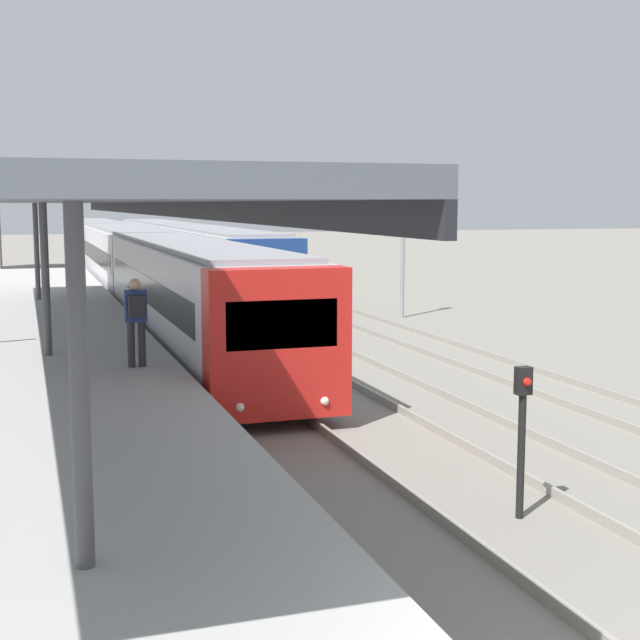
# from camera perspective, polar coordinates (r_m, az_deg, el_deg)

# --- Properties ---
(platform_canopy) EXTENTS (4.00, 27.91, 3.27)m
(platform_canopy) POSITION_cam_1_polar(r_m,az_deg,el_deg) (18.63, -17.21, 7.45)
(platform_canopy) COLOR #4C515B
(platform_canopy) RESTS_ON station_platform
(person_on_platform) EXTENTS (0.40, 0.40, 1.66)m
(person_on_platform) POSITION_cam_1_polar(r_m,az_deg,el_deg) (16.94, -11.69, 0.32)
(person_on_platform) COLOR #2D2D33
(person_on_platform) RESTS_ON station_platform
(train_near) EXTENTS (2.60, 49.52, 3.07)m
(train_near) POSITION_cam_1_polar(r_m,az_deg,el_deg) (39.84, -12.32, 3.88)
(train_near) COLOR red
(train_near) RESTS_ON ground_plane
(train_far) EXTENTS (2.59, 33.06, 3.05)m
(train_far) POSITION_cam_1_polar(r_m,az_deg,el_deg) (45.24, -8.74, 4.36)
(train_far) COLOR navy
(train_far) RESTS_ON ground_plane
(signal_post_near) EXTENTS (0.20, 0.21, 2.00)m
(signal_post_near) POSITION_cam_1_polar(r_m,az_deg,el_deg) (11.83, 12.81, -6.62)
(signal_post_near) COLOR black
(signal_post_near) RESTS_ON ground_plane
(signal_mast_far) EXTENTS (0.28, 0.29, 4.86)m
(signal_mast_far) POSITION_cam_1_polar(r_m,az_deg,el_deg) (31.94, 5.33, 5.63)
(signal_mast_far) COLOR gray
(signal_mast_far) RESTS_ON ground_plane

